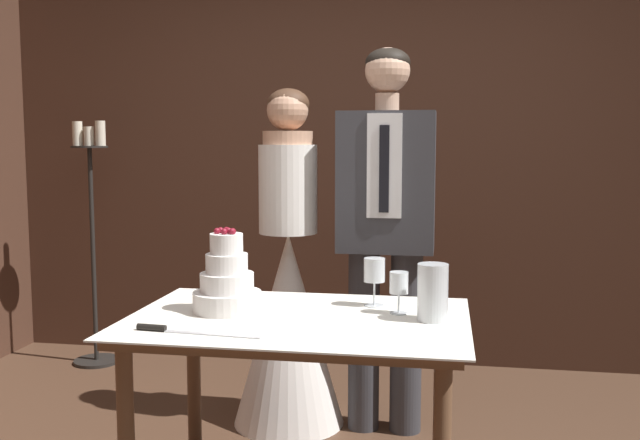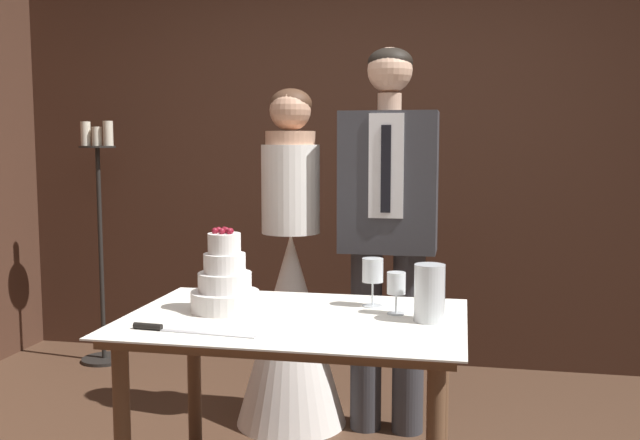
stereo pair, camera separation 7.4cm
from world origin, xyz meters
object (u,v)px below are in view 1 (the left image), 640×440
Objects in this scene: wine_glass_middle at (399,284)px; groom at (386,219)px; cake_knife at (174,330)px; candle_stand at (93,240)px; wine_glass_near at (374,273)px; bride at (289,304)px; cake_table at (298,344)px; tiered_cake at (227,283)px; hurricane_candle at (433,294)px.

groom is (-0.11, 0.79, 0.15)m from wine_glass_middle.
groom is at bearing 98.12° from wine_glass_middle.
candle_stand is at bearing 128.27° from cake_knife.
groom is (-0.01, 0.68, 0.13)m from wine_glass_near.
cake_table is at bearing -75.43° from bride.
candle_stand is (-1.40, 0.73, 0.18)m from bride.
cake_knife is 0.81m from wine_glass_middle.
cake_knife is 0.26× the size of bride.
cake_knife is at bearing -104.77° from tiered_cake.
cake_knife is 0.79m from wine_glass_near.
cake_knife is 0.24× the size of groom.
tiered_cake is at bearing -49.44° from candle_stand.
hurricane_candle is (0.12, -0.08, -0.01)m from wine_glass_middle.
cake_table is 1.00m from groom.
groom is at bearing -21.39° from candle_stand.
cake_knife is at bearing -159.96° from hurricane_candle.
cake_knife is at bearing -142.81° from cake_table.
wine_glass_middle reaches higher than cake_knife.
wine_glass_near reaches higher than wine_glass_middle.
bride reaches higher than candle_stand.
bride reaches higher than wine_glass_middle.
wine_glass_middle is at bearing -47.08° from wine_glass_near.
wine_glass_near is 0.89m from bride.
tiered_cake is at bearing 171.04° from cake_table.
bride is (-0.48, 0.68, -0.29)m from wine_glass_near.
wine_glass_near reaches higher than cake_table.
wine_glass_middle is 2.50m from candle_stand.
tiered_cake is 2.10m from candle_stand.
wine_glass_near is (0.25, 0.22, 0.22)m from cake_table.
cake_knife is 2.35× the size of wine_glass_near.
hurricane_candle reaches higher than wine_glass_near.
groom is at bearing 67.65° from cake_knife.
bride is (0.12, 1.17, -0.17)m from cake_knife.
wine_glass_middle is 0.10× the size of candle_stand.
wine_glass_middle is 0.08× the size of groom.
tiered_cake is at bearing 179.08° from hurricane_candle.
wine_glass_middle is at bearing 18.09° from cake_table.
wine_glass_near is at bearing 43.40° from cake_knife.
wine_glass_near is at bearing 41.51° from cake_table.
wine_glass_middle is (0.62, 0.07, 0.00)m from tiered_cake.
groom is (0.47, -0.00, 0.43)m from bride.
candle_stand reaches higher than hurricane_candle.
bride reaches higher than tiered_cake.
cake_knife is 2.30m from candle_stand.
candle_stand is (-2.10, 1.60, -0.08)m from hurricane_candle.
candle_stand is (-1.64, 1.64, 0.11)m from cake_table.
tiered_cake is 0.62m from wine_glass_middle.
cake_knife is at bearing -116.72° from groom.
cake_table is 2.32m from candle_stand.
wine_glass_middle is (0.35, 0.11, 0.20)m from cake_table.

